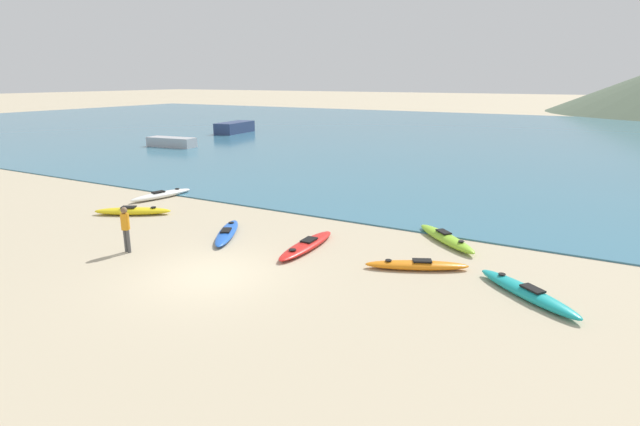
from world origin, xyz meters
name	(u,v)px	position (x,y,z in m)	size (l,w,h in m)	color
ground_plane	(210,275)	(0.00, 0.00, 0.00)	(400.00, 400.00, 0.00)	tan
bay_water	(492,137)	(0.00, 42.25, 0.03)	(160.00, 70.00, 0.06)	teal
kayak_on_sand_0	(446,238)	(5.33, 6.58, 0.17)	(2.94, 2.77, 0.39)	#8CCC2D
kayak_on_sand_1	(307,245)	(1.26, 3.57, 0.12)	(0.86, 3.58, 0.29)	red
kayak_on_sand_2	(227,233)	(-2.10, 3.32, 0.13)	(2.13, 3.18, 0.30)	blue
kayak_on_sand_3	(417,265)	(5.27, 3.56, 0.14)	(3.13, 1.92, 0.32)	orange
kayak_on_sand_4	(161,195)	(-8.96, 6.56, 0.16)	(1.23, 3.41, 0.36)	white
kayak_on_sand_5	(133,211)	(-7.66, 3.68, 0.16)	(3.18, 2.26, 0.37)	yellow
kayak_on_sand_6	(527,292)	(8.55, 3.00, 0.16)	(3.14, 2.59, 0.37)	teal
person_near_foreground	(126,227)	(-3.86, 0.22, 0.91)	(0.32, 0.25, 1.59)	#4C4C4C
moored_boat_0	(172,142)	(-22.47, 20.54, 0.46)	(4.44, 1.90, 0.81)	#B2B2B7
moored_boat_3	(235,127)	(-25.03, 32.29, 0.64)	(2.61, 5.32, 1.15)	navy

